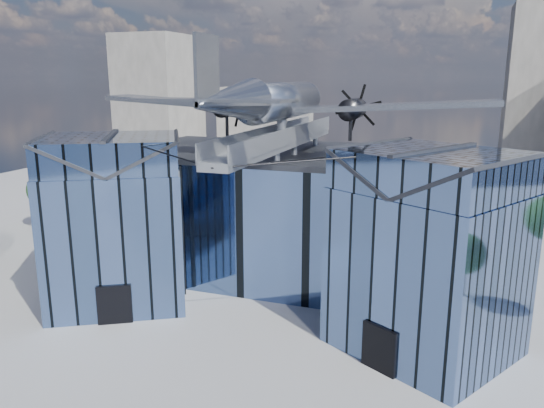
% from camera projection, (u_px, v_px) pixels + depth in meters
% --- Properties ---
extents(ground_plane, '(120.00, 120.00, 0.00)m').
position_uv_depth(ground_plane, '(262.00, 314.00, 35.81)').
color(ground_plane, gray).
extents(museum, '(32.88, 24.50, 17.60)m').
position_uv_depth(museum, '(289.00, 214.00, 39.84)').
color(museum, '#496494').
rests_on(museum, ground).
extents(bg_towers, '(77.00, 24.50, 26.00)m').
position_uv_depth(bg_towers, '(390.00, 115.00, 79.24)').
color(bg_towers, gray).
rests_on(bg_towers, ground).
extents(tree_side_w, '(5.08, 5.08, 6.04)m').
position_uv_depth(tree_side_w, '(46.00, 190.00, 55.52)').
color(tree_side_w, '#352315').
rests_on(tree_side_w, ground).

